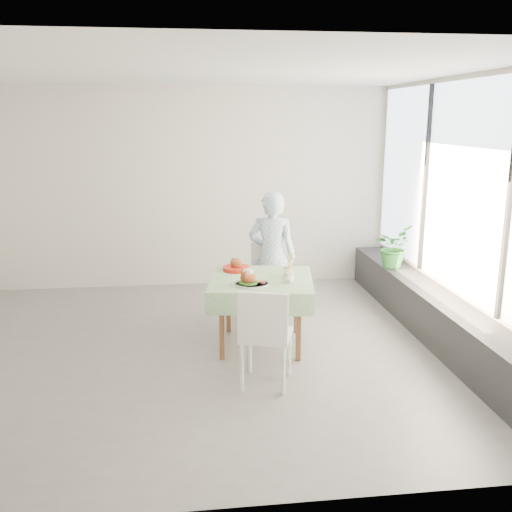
{
  "coord_description": "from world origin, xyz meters",
  "views": [
    {
      "loc": [
        0.12,
        -5.57,
        2.37
      ],
      "look_at": [
        0.83,
        0.12,
        0.97
      ],
      "focal_mm": 40.0,
      "sensor_mm": 36.0,
      "label": 1
    }
  ],
  "objects": [
    {
      "name": "wall_back",
      "position": [
        0.0,
        2.5,
        1.4
      ],
      "size": [
        6.0,
        0.02,
        2.8
      ],
      "primitive_type": "cube",
      "color": "silver",
      "rests_on": "ground"
    },
    {
      "name": "juice_cup_lemonade",
      "position": [
        1.13,
        -0.11,
        0.81
      ],
      "size": [
        0.1,
        0.1,
        0.27
      ],
      "color": "white",
      "rests_on": "cafe_table"
    },
    {
      "name": "floor",
      "position": [
        0.0,
        0.0,
        0.0
      ],
      "size": [
        6.0,
        6.0,
        0.0
      ],
      "primitive_type": "plane",
      "color": "slate",
      "rests_on": "ground"
    },
    {
      "name": "ceiling",
      "position": [
        0.0,
        0.0,
        2.8
      ],
      "size": [
        6.0,
        6.0,
        0.0
      ],
      "primitive_type": "plane",
      "rotation": [
        3.14,
        0.0,
        0.0
      ],
      "color": "white",
      "rests_on": "ground"
    },
    {
      "name": "juice_cup_orange",
      "position": [
        1.16,
        0.08,
        0.81
      ],
      "size": [
        0.11,
        0.11,
        0.3
      ],
      "color": "white",
      "rests_on": "cafe_table"
    },
    {
      "name": "diner",
      "position": [
        1.11,
        0.87,
        0.78
      ],
      "size": [
        0.65,
        0.52,
        1.55
      ],
      "primitive_type": "imported",
      "rotation": [
        0.0,
        0.0,
        2.85
      ],
      "color": "#92C4EA",
      "rests_on": "ground"
    },
    {
      "name": "cafe_table",
      "position": [
        0.88,
        0.07,
        0.46
      ],
      "size": [
        1.2,
        1.2,
        0.74
      ],
      "color": "brown",
      "rests_on": "ground"
    },
    {
      "name": "chair_far",
      "position": [
        1.06,
        0.82,
        0.28
      ],
      "size": [
        0.5,
        0.5,
        0.92
      ],
      "color": "white",
      "rests_on": "ground"
    },
    {
      "name": "main_dish",
      "position": [
        0.73,
        -0.16,
        0.8
      ],
      "size": [
        0.34,
        0.34,
        0.18
      ],
      "color": "white",
      "rests_on": "cafe_table"
    },
    {
      "name": "chair_near",
      "position": [
        0.8,
        -0.83,
        0.28
      ],
      "size": [
        0.55,
        0.55,
        0.92
      ],
      "color": "white",
      "rests_on": "ground"
    },
    {
      "name": "wall_right",
      "position": [
        3.0,
        0.0,
        1.4
      ],
      "size": [
        0.02,
        5.0,
        2.8
      ],
      "primitive_type": "cube",
      "color": "silver",
      "rests_on": "ground"
    },
    {
      "name": "window_ledge",
      "position": [
        2.8,
        0.0,
        0.25
      ],
      "size": [
        0.4,
        4.8,
        0.5
      ],
      "primitive_type": "cube",
      "color": "black",
      "rests_on": "ground"
    },
    {
      "name": "window_pane",
      "position": [
        2.97,
        0.0,
        1.65
      ],
      "size": [
        0.01,
        4.8,
        2.18
      ],
      "primitive_type": "cube",
      "color": "#D1E0F9",
      "rests_on": "ground"
    },
    {
      "name": "second_dish",
      "position": [
        0.64,
        0.41,
        0.78
      ],
      "size": [
        0.29,
        0.29,
        0.14
      ],
      "color": "red",
      "rests_on": "cafe_table"
    },
    {
      "name": "potted_plant",
      "position": [
        2.72,
        1.25,
        0.77
      ],
      "size": [
        0.63,
        0.64,
        0.54
      ],
      "primitive_type": "imported",
      "rotation": [
        0.0,
        0.0,
        0.87
      ],
      "color": "#267433",
      "rests_on": "window_ledge"
    },
    {
      "name": "wall_front",
      "position": [
        0.0,
        -2.5,
        1.4
      ],
      "size": [
        6.0,
        0.02,
        2.8
      ],
      "primitive_type": "cube",
      "color": "silver",
      "rests_on": "ground"
    }
  ]
}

